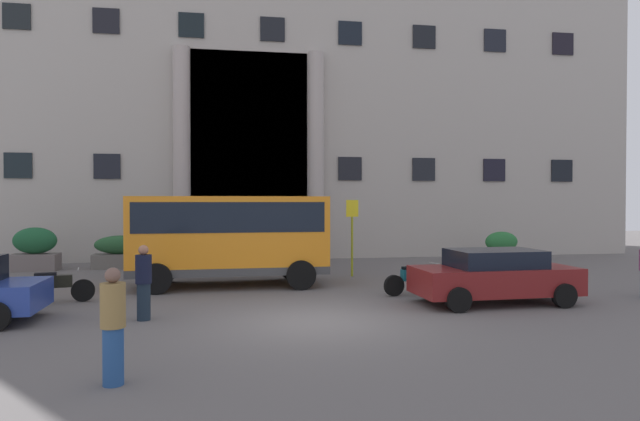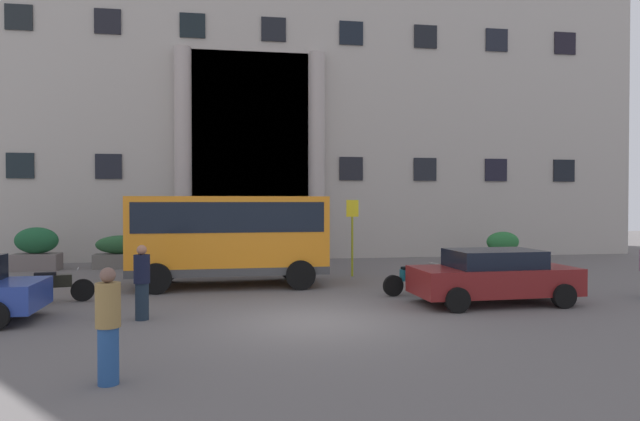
{
  "view_description": "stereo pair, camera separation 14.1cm",
  "coord_description": "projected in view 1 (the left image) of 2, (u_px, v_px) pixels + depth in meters",
  "views": [
    {
      "loc": [
        -1.84,
        -11.97,
        2.7
      ],
      "look_at": [
        1.14,
        6.41,
        2.37
      ],
      "focal_mm": 30.52,
      "sensor_mm": 36.0,
      "label": 1
    },
    {
      "loc": [
        -1.7,
        -11.99,
        2.7
      ],
      "look_at": [
        1.14,
        6.41,
        2.37
      ],
      "focal_mm": 30.52,
      "sensor_mm": 36.0,
      "label": 2
    }
  ],
  "objects": [
    {
      "name": "parked_coupe_end",
      "position": [
        495.0,
        276.0,
        14.27
      ],
      "size": [
        4.29,
        2.1,
        1.42
      ],
      "rotation": [
        0.0,
        0.0,
        0.04
      ],
      "color": "maroon",
      "rests_on": "ground_plane"
    },
    {
      "name": "office_building_facade",
      "position": [
        266.0,
        73.0,
        29.24
      ],
      "size": [
        36.17,
        9.62,
        19.15
      ],
      "color": "#AEA69D",
      "rests_on": "ground_plane"
    },
    {
      "name": "hedge_planter_east",
      "position": [
        35.0,
        250.0,
        21.06
      ],
      "size": [
        1.69,
        0.9,
        1.68
      ],
      "color": "slate",
      "rests_on": "ground_plane"
    },
    {
      "name": "motorcycle_far_end",
      "position": [
        415.0,
        279.0,
        15.62
      ],
      "size": [
        2.03,
        0.64,
        0.89
      ],
      "rotation": [
        0.0,
        0.0,
        0.19
      ],
      "color": "black",
      "rests_on": "ground_plane"
    },
    {
      "name": "scooter_by_planter",
      "position": [
        51.0,
        286.0,
        14.27
      ],
      "size": [
        2.02,
        0.69,
        0.89
      ],
      "rotation": [
        0.0,
        0.0,
        0.22
      ],
      "color": "black",
      "rests_on": "ground_plane"
    },
    {
      "name": "orange_minibus",
      "position": [
        230.0,
        233.0,
        17.25
      ],
      "size": [
        6.1,
        2.79,
        2.84
      ],
      "rotation": [
        0.0,
        0.0,
        0.03
      ],
      "color": "orange",
      "rests_on": "ground_plane"
    },
    {
      "name": "bus_stop_sign",
      "position": [
        352.0,
        229.0,
        19.42
      ],
      "size": [
        0.44,
        0.08,
        2.74
      ],
      "color": "#919C1D",
      "rests_on": "ground_plane"
    },
    {
      "name": "ground_plane",
      "position": [
        316.0,
        324.0,
        12.16
      ],
      "size": [
        80.0,
        64.0,
        0.12
      ],
      "primitive_type": "cube",
      "color": "#605B5A"
    },
    {
      "name": "hedge_planter_entrance_left",
      "position": [
        501.0,
        247.0,
        23.95
      ],
      "size": [
        1.55,
        0.81,
        1.35
      ],
      "color": "gray",
      "rests_on": "ground_plane"
    },
    {
      "name": "hedge_planter_far_east",
      "position": [
        252.0,
        249.0,
        22.21
      ],
      "size": [
        2.09,
        0.73,
        1.55
      ],
      "color": "#6D645D",
      "rests_on": "ground_plane"
    },
    {
      "name": "hedge_planter_entrance_right",
      "position": [
        120.0,
        253.0,
        21.73
      ],
      "size": [
        2.05,
        0.77,
        1.32
      ],
      "color": "#66625B",
      "rests_on": "ground_plane"
    },
    {
      "name": "pedestrian_woman_with_bag",
      "position": [
        144.0,
        282.0,
        12.27
      ],
      "size": [
        0.36,
        0.36,
        1.7
      ],
      "rotation": [
        0.0,
        0.0,
        4.12
      ],
      "color": "#182432",
      "rests_on": "ground_plane"
    },
    {
      "name": "pedestrian_child_trailing",
      "position": [
        113.0,
        326.0,
        7.95
      ],
      "size": [
        0.36,
        0.36,
        1.73
      ],
      "rotation": [
        0.0,
        0.0,
        3.79
      ],
      "color": "#244B88",
      "rests_on": "ground_plane"
    }
  ]
}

